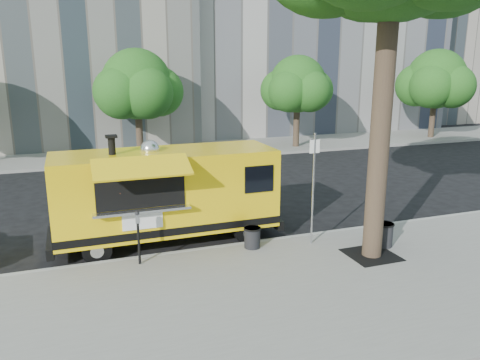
% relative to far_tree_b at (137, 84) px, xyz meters
% --- Properties ---
extents(ground, '(120.00, 120.00, 0.00)m').
position_rel_far_tree_b_xyz_m(ground, '(1.00, -12.70, -3.83)').
color(ground, black).
rests_on(ground, ground).
extents(sidewalk, '(60.00, 6.00, 0.15)m').
position_rel_far_tree_b_xyz_m(sidewalk, '(1.00, -16.70, -3.76)').
color(sidewalk, gray).
rests_on(sidewalk, ground).
extents(curb, '(60.00, 0.14, 0.16)m').
position_rel_far_tree_b_xyz_m(curb, '(1.00, -13.63, -3.76)').
color(curb, '#999993').
rests_on(curb, ground).
extents(far_sidewalk, '(60.00, 5.00, 0.15)m').
position_rel_far_tree_b_xyz_m(far_sidewalk, '(1.00, 0.80, -3.76)').
color(far_sidewalk, gray).
rests_on(far_sidewalk, ground).
extents(building_right, '(16.00, 12.00, 16.00)m').
position_rel_far_tree_b_xyz_m(building_right, '(31.00, 11.30, 4.17)').
color(building_right, '#A69A8B').
rests_on(building_right, ground).
extents(tree_well, '(1.20, 1.20, 0.02)m').
position_rel_far_tree_b_xyz_m(tree_well, '(3.60, -15.50, -3.68)').
color(tree_well, black).
rests_on(tree_well, sidewalk).
extents(far_tree_b, '(3.60, 3.60, 5.50)m').
position_rel_far_tree_b_xyz_m(far_tree_b, '(0.00, 0.00, 0.00)').
color(far_tree_b, '#33261C').
rests_on(far_tree_b, far_sidewalk).
extents(far_tree_c, '(3.24, 3.24, 5.21)m').
position_rel_far_tree_b_xyz_m(far_tree_c, '(9.00, -0.30, -0.12)').
color(far_tree_c, '#33261C').
rests_on(far_tree_c, far_sidewalk).
extents(far_tree_d, '(3.78, 3.78, 5.64)m').
position_rel_far_tree_b_xyz_m(far_tree_d, '(19.00, -0.10, 0.06)').
color(far_tree_d, '#33261C').
rests_on(far_tree_d, far_sidewalk).
extents(sign_post, '(0.28, 0.06, 3.00)m').
position_rel_far_tree_b_xyz_m(sign_post, '(2.55, -14.25, -1.98)').
color(sign_post, silver).
rests_on(sign_post, sidewalk).
extents(parking_meter, '(0.11, 0.11, 1.33)m').
position_rel_far_tree_b_xyz_m(parking_meter, '(-2.00, -14.05, -2.85)').
color(parking_meter, black).
rests_on(parking_meter, sidewalk).
extents(food_truck, '(6.26, 2.88, 3.07)m').
position_rel_far_tree_b_xyz_m(food_truck, '(-1.03, -12.53, -2.39)').
color(food_truck, yellow).
rests_on(food_truck, ground).
extents(trash_bin_left, '(0.46, 0.46, 0.55)m').
position_rel_far_tree_b_xyz_m(trash_bin_left, '(0.94, -14.00, -3.39)').
color(trash_bin_left, black).
rests_on(trash_bin_left, sidewalk).
extents(trash_bin_right, '(0.53, 0.53, 0.63)m').
position_rel_far_tree_b_xyz_m(trash_bin_right, '(4.25, -15.07, -3.35)').
color(trash_bin_right, black).
rests_on(trash_bin_right, sidewalk).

